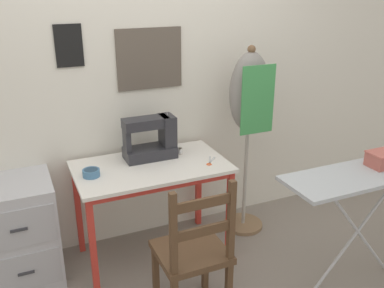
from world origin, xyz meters
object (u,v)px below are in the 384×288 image
(scissors, at_px, (210,162))
(storage_box, at_px, (382,159))
(thread_spool_near_machine, at_px, (180,151))
(sewing_machine, at_px, (153,139))
(dress_form, at_px, (249,103))
(wooden_chair, at_px, (193,254))
(fabric_bowl, at_px, (91,173))
(filing_cabinet, at_px, (20,232))
(ironing_board, at_px, (366,178))

(scissors, height_order, storage_box, storage_box)
(thread_spool_near_machine, xyz_separation_m, storage_box, (1.00, -0.91, 0.12))
(sewing_machine, xyz_separation_m, dress_form, (0.75, -0.05, 0.19))
(thread_spool_near_machine, bearing_deg, wooden_chair, -107.16)
(sewing_machine, height_order, fabric_bowl, sewing_machine)
(thread_spool_near_machine, height_order, filing_cabinet, thread_spool_near_machine)
(scissors, xyz_separation_m, wooden_chair, (-0.37, -0.56, -0.29))
(fabric_bowl, bearing_deg, scissors, -7.78)
(filing_cabinet, bearing_deg, thread_spool_near_machine, -0.34)
(wooden_chair, height_order, dress_form, dress_form)
(dress_form, bearing_deg, storage_box, -62.74)
(scissors, distance_m, ironing_board, 1.02)
(fabric_bowl, relative_size, storage_box, 0.64)
(thread_spool_near_machine, xyz_separation_m, filing_cabinet, (-1.15, 0.01, -0.40))
(fabric_bowl, bearing_deg, sewing_machine, 16.87)
(scissors, bearing_deg, storage_box, -37.86)
(ironing_board, bearing_deg, storage_box, 11.81)
(filing_cabinet, bearing_deg, wooden_chair, -41.25)
(filing_cabinet, distance_m, dress_form, 1.84)
(storage_box, bearing_deg, dress_form, 117.26)
(thread_spool_near_machine, distance_m, ironing_board, 1.27)
(sewing_machine, relative_size, filing_cabinet, 0.53)
(thread_spool_near_machine, bearing_deg, scissors, -60.87)
(wooden_chair, xyz_separation_m, filing_cabinet, (-0.91, 0.80, -0.08))
(filing_cabinet, height_order, dress_form, dress_form)
(filing_cabinet, height_order, ironing_board, ironing_board)
(ironing_board, bearing_deg, sewing_machine, 137.90)
(sewing_machine, bearing_deg, thread_spool_near_machine, -5.41)
(sewing_machine, distance_m, storage_box, 1.52)
(dress_form, bearing_deg, wooden_chair, -136.30)
(fabric_bowl, distance_m, wooden_chair, 0.85)
(scissors, height_order, thread_spool_near_machine, thread_spool_near_machine)
(wooden_chair, distance_m, storage_box, 1.32)
(sewing_machine, bearing_deg, storage_box, -37.70)
(thread_spool_near_machine, relative_size, filing_cabinet, 0.06)
(sewing_machine, bearing_deg, scissors, -37.27)
(scissors, xyz_separation_m, storage_box, (0.87, -0.68, 0.14))
(ironing_board, xyz_separation_m, storage_box, (0.14, 0.03, 0.09))
(scissors, bearing_deg, filing_cabinet, 169.38)
(thread_spool_near_machine, bearing_deg, dress_form, -3.39)
(fabric_bowl, distance_m, filing_cabinet, 0.64)
(ironing_board, bearing_deg, wooden_chair, 172.22)
(dress_form, bearing_deg, thread_spool_near_machine, 176.61)
(wooden_chair, distance_m, dress_form, 1.26)
(scissors, height_order, ironing_board, ironing_board)
(wooden_chair, bearing_deg, scissors, 56.06)
(scissors, distance_m, dress_form, 0.57)
(thread_spool_near_machine, relative_size, dress_form, 0.03)
(scissors, height_order, filing_cabinet, scissors)
(fabric_bowl, height_order, scissors, fabric_bowl)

